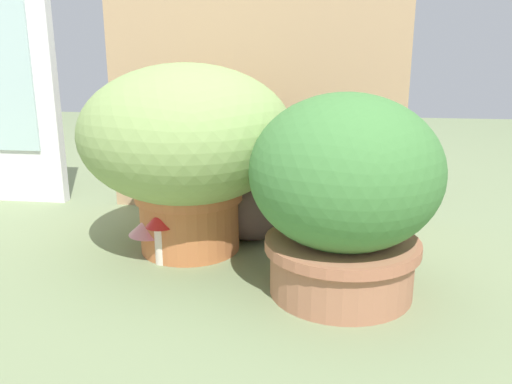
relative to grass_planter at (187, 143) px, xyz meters
The scene contains 8 objects.
ground_plane 0.33m from the grass_planter, 29.50° to the right, with size 6.00×6.00×0.00m, color gray.
cardboard_backdrop 0.42m from the grass_planter, 72.30° to the left, with size 0.98×0.03×0.81m, color tan.
window_panel_white 0.85m from the grass_planter, 152.83° to the left, with size 0.38×0.05×0.82m.
grass_planter is the anchor object (origin of this frame).
leafy_planter 0.46m from the grass_planter, 27.97° to the right, with size 0.42×0.42×0.45m.
cat 0.26m from the grass_planter, 28.19° to the left, with size 0.39×0.21×0.32m.
mushroom_ornament_red 0.23m from the grass_planter, 112.82° to the right, with size 0.08×0.08×0.14m.
mushroom_ornament_pink 0.24m from the grass_planter, 143.57° to the right, with size 0.11×0.11×0.12m.
Camera 1 is at (0.24, -1.26, 0.54)m, focal length 36.98 mm.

